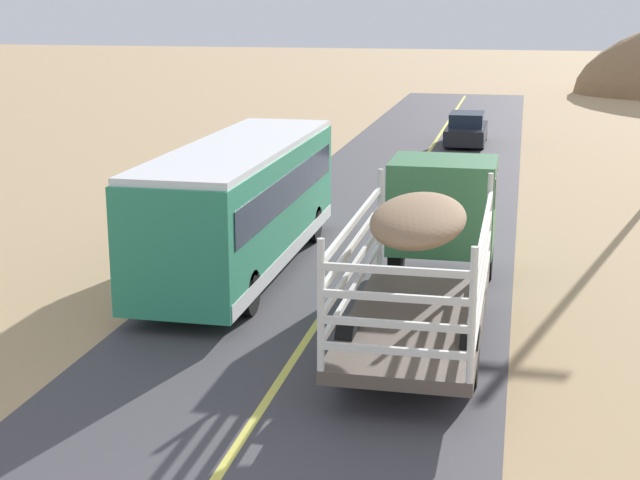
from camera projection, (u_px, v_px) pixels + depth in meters
The scene contains 3 objects.
livestock_truck at pixel (434, 226), 20.81m from camera, with size 2.53×9.70×3.02m.
bus at pixel (241, 203), 23.33m from camera, with size 2.54×10.00×3.21m.
car_far at pixel (466, 130), 44.01m from camera, with size 1.80×4.40×1.46m.
Camera 1 is at (4.02, -8.18, 6.68)m, focal length 53.03 mm.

